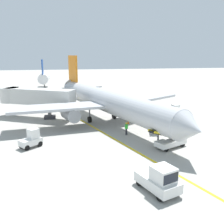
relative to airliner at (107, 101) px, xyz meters
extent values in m
plane|color=#9E9B93|center=(-1.15, -14.08, -3.42)|extent=(300.00, 300.00, 0.00)
cube|color=yellow|center=(0.18, -9.08, -3.41)|extent=(26.93, 75.53, 0.01)
cylinder|color=#B2B5BA|center=(0.18, -0.51, 0.03)|extent=(13.10, 29.39, 3.30)
cone|color=#B2B5BA|center=(5.58, -15.79, 0.03)|extent=(3.85, 3.34, 3.23)
cone|color=#B2B5BA|center=(-5.28, 14.95, 0.43)|extent=(3.89, 3.68, 3.14)
cube|color=#B2B5BA|center=(6.74, 3.40, -0.37)|extent=(13.39, 10.54, 0.36)
cylinder|color=gray|center=(5.53, 1.91, -1.37)|extent=(2.86, 3.65, 1.90)
cube|color=#B2B5BA|center=(-7.38, -1.59, -0.37)|extent=(13.46, 6.05, 0.36)
cylinder|color=gray|center=(-5.50, -1.99, -1.37)|extent=(2.86, 3.65, 1.90)
cube|color=orange|center=(-4.48, 12.69, 4.08)|extent=(1.60, 3.86, 5.20)
cube|color=#B2B5BA|center=(-1.52, 13.31, 0.43)|extent=(5.63, 4.35, 0.24)
cube|color=#B2B5BA|center=(-7.18, 11.31, 0.43)|extent=(5.53, 3.19, 0.24)
cylinder|color=#4C4C51|center=(4.01, -11.36, -1.86)|extent=(0.20, 0.20, 3.12)
cylinder|color=black|center=(4.01, -11.36, -3.14)|extent=(0.52, 0.64, 0.56)
cylinder|color=#4C4C51|center=(1.59, 2.10, -1.86)|extent=(0.20, 0.20, 3.12)
cylinder|color=black|center=(1.59, 2.10, -2.94)|extent=(0.65, 1.02, 0.96)
cylinder|color=#4C4C51|center=(-2.56, 0.64, -1.86)|extent=(0.20, 0.20, 3.12)
cylinder|color=black|center=(-2.56, 0.64, -2.94)|extent=(0.65, 1.02, 0.96)
cube|color=black|center=(4.91, -13.90, 0.38)|extent=(2.98, 1.88, 0.60)
cube|color=beige|center=(-10.35, 5.06, 0.18)|extent=(11.82, 7.91, 2.50)
cylinder|color=beige|center=(-15.39, 7.73, 0.18)|extent=(3.20, 3.20, 2.50)
cylinder|color=#59595B|center=(-8.76, 4.22, -2.24)|extent=(0.56, 0.56, 2.35)
cube|color=#333338|center=(-8.76, 4.22, -3.17)|extent=(1.80, 1.40, 0.50)
cube|color=silver|center=(0.65, -20.03, -2.72)|extent=(3.00, 4.03, 0.80)
cube|color=silver|center=(0.87, -20.63, -1.77)|extent=(1.98, 2.04, 1.10)
cube|color=black|center=(1.13, -21.36, -1.77)|extent=(1.37, 0.55, 0.77)
cylinder|color=black|center=(1.84, -20.95, -3.12)|extent=(0.41, 0.64, 0.60)
cylinder|color=black|center=(0.32, -21.49, -3.12)|extent=(0.41, 0.64, 0.60)
cylinder|color=black|center=(0.99, -18.58, -3.12)|extent=(0.41, 0.64, 0.60)
cylinder|color=black|center=(-0.53, -19.12, -3.12)|extent=(0.41, 0.64, 0.60)
cube|color=silver|center=(12.04, 1.09, -2.77)|extent=(1.59, 2.55, 0.70)
cube|color=silver|center=(11.98, 1.50, -1.87)|extent=(1.17, 1.20, 1.10)
cube|color=black|center=(11.92, 2.01, -1.87)|extent=(0.98, 0.20, 0.77)
cylinder|color=black|center=(11.38, 1.85, -3.12)|extent=(0.29, 0.62, 0.60)
cylinder|color=black|center=(12.48, 1.99, -3.12)|extent=(0.29, 0.62, 0.60)
cylinder|color=black|center=(11.60, 0.18, -3.12)|extent=(0.29, 0.62, 0.60)
cylinder|color=black|center=(12.69, 0.32, -3.12)|extent=(0.29, 0.62, 0.60)
cube|color=silver|center=(-10.22, -8.61, -2.77)|extent=(2.69, 2.52, 0.70)
cube|color=silver|center=(-9.89, -8.35, -1.87)|extent=(1.49, 1.49, 1.10)
cube|color=black|center=(-9.49, -8.03, -1.87)|extent=(0.67, 0.81, 0.77)
cylinder|color=black|center=(-9.91, -7.66, -3.12)|extent=(0.61, 0.55, 0.60)
cylinder|color=black|center=(-9.22, -8.52, -3.12)|extent=(0.61, 0.55, 0.60)
cylinder|color=black|center=(-11.22, -8.71, -3.12)|extent=(0.61, 0.55, 0.60)
cylinder|color=black|center=(-10.53, -9.57, -3.12)|extent=(0.61, 0.55, 0.60)
cube|color=silver|center=(6.22, -3.80, -2.82)|extent=(2.35, 4.05, 0.60)
cylinder|color=black|center=(6.53, -5.24, -3.12)|extent=(0.35, 0.63, 0.60)
cylinder|color=black|center=(5.29, -4.95, -3.12)|extent=(0.35, 0.63, 0.60)
cylinder|color=black|center=(7.15, -2.66, -3.12)|extent=(0.35, 0.63, 0.60)
cylinder|color=black|center=(5.91, -2.36, -3.12)|extent=(0.35, 0.63, 0.60)
cube|color=black|center=(6.08, -4.39, -1.87)|extent=(2.04, 5.07, 1.76)
cube|color=yellow|center=(6.51, -4.49, -1.75)|extent=(1.25, 4.90, 1.84)
cube|color=yellow|center=(5.64, -4.28, -1.75)|extent=(1.25, 4.90, 1.84)
cube|color=silver|center=(5.43, -11.61, -2.82)|extent=(4.08, 2.90, 0.60)
cylinder|color=black|center=(4.47, -12.73, -3.12)|extent=(0.64, 0.44, 0.60)
cylinder|color=black|center=(3.96, -11.56, -3.12)|extent=(0.64, 0.44, 0.60)
cylinder|color=black|center=(6.90, -11.66, -3.12)|extent=(0.64, 0.44, 0.60)
cylinder|color=black|center=(6.39, -10.49, -3.12)|extent=(0.64, 0.44, 0.60)
cube|color=black|center=(4.88, -11.85, -1.87)|extent=(4.94, 2.83, 1.76)
cube|color=yellow|center=(5.06, -12.26, -1.75)|extent=(4.63, 2.09, 1.84)
cube|color=yellow|center=(4.70, -11.44, -1.75)|extent=(4.63, 2.09, 1.84)
cylinder|color=#26262D|center=(1.56, -6.35, -2.99)|extent=(0.24, 0.24, 0.85)
cube|color=green|center=(1.56, -6.35, -2.29)|extent=(0.36, 0.22, 0.56)
sphere|color=tan|center=(1.56, -6.35, -1.90)|extent=(0.20, 0.20, 0.20)
sphere|color=yellow|center=(1.56, -6.35, -1.84)|extent=(0.24, 0.24, 0.24)
cone|color=orange|center=(3.14, -1.12, -3.20)|extent=(0.36, 0.36, 0.44)
cylinder|color=silver|center=(-12.44, 43.61, -0.32)|extent=(3.00, 10.00, 3.00)
cylinder|color=#3F3F3F|center=(-12.44, 43.61, -2.62)|extent=(0.30, 0.30, 1.60)
cube|color=navy|center=(-12.44, 40.11, 3.18)|extent=(0.24, 3.20, 4.40)
camera|label=1|loc=(-6.06, -36.67, 6.98)|focal=39.96mm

